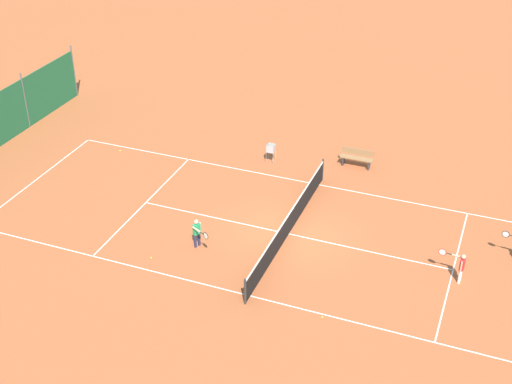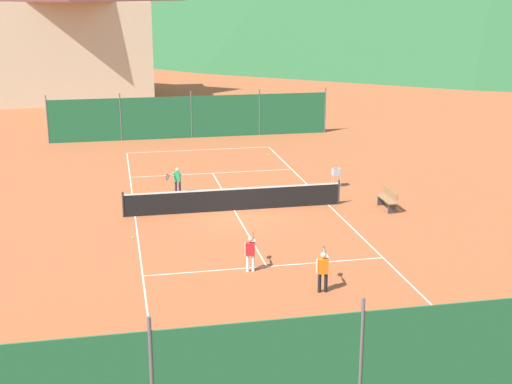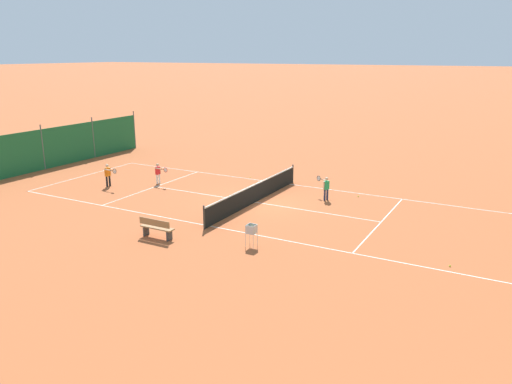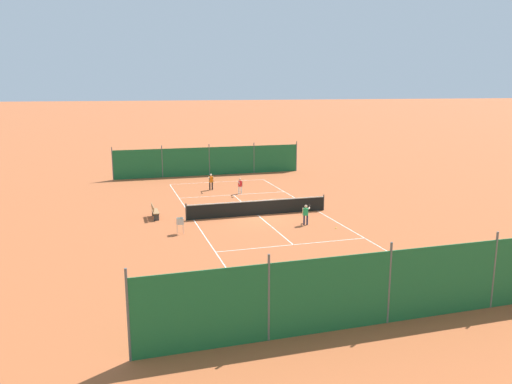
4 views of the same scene
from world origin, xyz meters
name	(u,v)px [view 3 (image 3 of 4)]	position (x,y,z in m)	size (l,w,h in m)	color
ground_plane	(255,202)	(0.00, 0.00, 0.00)	(600.00, 600.00, 0.00)	#A8542D
court_line_markings	(255,202)	(0.00, 0.00, 0.00)	(8.25, 23.85, 0.01)	white
tennis_net	(255,193)	(0.00, 0.00, 0.50)	(9.18, 0.08, 1.06)	#2D2D2D
windscreen_fence_near	(43,149)	(0.00, -15.50, 1.31)	(17.28, 0.08, 2.90)	#1E6038
player_far_service	(108,174)	(1.24, -8.71, 0.75)	(0.51, 1.04, 1.29)	black
player_near_baseline	(326,187)	(-2.09, 2.96, 0.71)	(0.76, 0.89, 1.21)	#23284C
player_near_service	(158,172)	(-0.60, -6.64, 0.69)	(0.46, 0.98, 1.19)	white
tennis_ball_by_net_right	(358,196)	(-3.43, 4.27, 0.03)	(0.07, 0.07, 0.07)	#CCE033
tennis_ball_service_box	(250,178)	(-4.29, -2.68, 0.03)	(0.07, 0.07, 0.07)	#CCE033
tennis_ball_mid_court	(450,266)	(3.64, 9.80, 0.03)	(0.07, 0.07, 0.07)	#CCE033
ball_hopper	(251,230)	(5.30, 2.71, 0.66)	(0.36, 0.36, 0.89)	#B7B7BC
courtside_bench	(157,228)	(6.34, -1.10, 0.45)	(0.36, 1.50, 0.84)	olive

